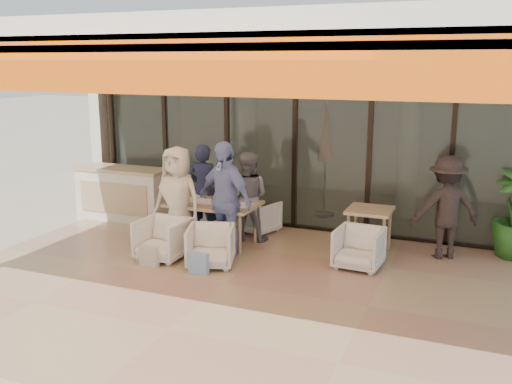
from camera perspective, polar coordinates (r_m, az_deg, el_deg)
ground at (r=8.05m, az=-3.13°, el=-9.28°), size 70.00×70.00×0.00m
terrace_floor at (r=8.05m, az=-3.13°, el=-9.25°), size 8.00×6.00×0.01m
terrace_structure at (r=7.22m, az=-4.39°, el=14.55°), size 8.00×6.00×3.40m
glass_storefront at (r=10.34m, az=3.93°, el=4.89°), size 8.08×0.10×3.20m
interior_block at (r=12.48m, az=7.42°, el=9.10°), size 9.05×3.62×3.52m
host_counter at (r=11.40m, az=-13.19°, el=-0.13°), size 1.85×0.65×1.04m
dining_table at (r=9.56m, az=-4.29°, el=-1.37°), size 1.50×0.90×0.93m
chair_far_left at (r=10.65m, az=-3.99°, el=-1.94°), size 0.62×0.58×0.63m
chair_far_right at (r=10.31m, az=0.21°, el=-2.32°), size 0.79×0.77×0.66m
chair_near_left at (r=9.04m, az=-9.34°, el=-4.48°), size 0.73×0.68×0.73m
chair_near_right at (r=8.65m, az=-4.56°, el=-5.24°), size 0.85×0.82×0.70m
diner_navy at (r=10.09m, az=-5.29°, el=0.18°), size 0.64×0.46×1.65m
diner_grey at (r=9.75m, az=-0.90°, el=-0.48°), size 0.86×0.73×1.56m
diner_cream at (r=9.32m, az=-7.84°, el=-0.71°), size 0.87×0.59×1.73m
diner_periwinkle at (r=8.92m, az=-3.18°, el=-0.80°), size 1.18×0.80×1.85m
tote_bag_cream at (r=8.78m, az=-10.66°, el=-6.39°), size 0.30×0.10×0.34m
tote_bag_blue at (r=8.37m, az=-5.78°, el=-7.20°), size 0.30×0.10×0.34m
side_table at (r=9.31m, az=11.31°, el=-2.29°), size 0.70×0.70×0.74m
side_chair at (r=8.68m, az=10.25°, el=-5.36°), size 0.71×0.67×0.69m
standing_woman at (r=9.31m, az=18.45°, el=-1.54°), size 1.22×1.02×1.64m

